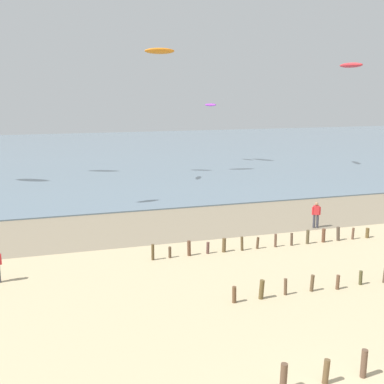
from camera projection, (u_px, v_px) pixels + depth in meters
wet_sand_strip at (171, 224)px, 32.35m from camera, size 120.00×8.11×0.01m
sea at (102, 153)px, 68.88m from camera, size 160.00×70.00×0.10m
groyne_far at (272, 241)px, 27.47m from camera, size 13.47×0.34×0.87m
person_mid_beach at (316, 214)px, 31.32m from camera, size 0.54×0.33×1.71m
kite_aloft_0 at (210, 105)px, 58.47m from camera, size 1.38×1.91×0.43m
kite_aloft_2 at (160, 51)px, 47.91m from camera, size 3.10×1.49×0.81m
kite_aloft_9 at (351, 65)px, 52.88m from camera, size 1.64×3.42×0.63m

